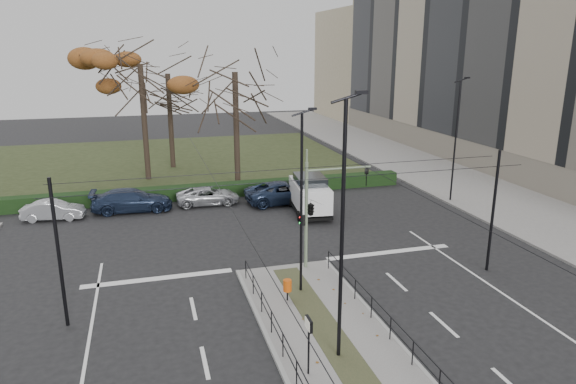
% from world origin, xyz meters
% --- Properties ---
extents(ground, '(140.00, 140.00, 0.00)m').
position_xyz_m(ground, '(0.00, 0.00, 0.00)').
color(ground, black).
rests_on(ground, ground).
extents(median_island, '(4.40, 15.00, 0.14)m').
position_xyz_m(median_island, '(0.00, -2.50, 0.07)').
color(median_island, slate).
rests_on(median_island, ground).
extents(sidewalk_east, '(8.00, 90.00, 0.14)m').
position_xyz_m(sidewalk_east, '(18.00, 22.00, 0.07)').
color(sidewalk_east, slate).
rests_on(sidewalk_east, ground).
extents(park, '(38.00, 26.00, 0.10)m').
position_xyz_m(park, '(-6.00, 32.00, 0.05)').
color(park, black).
rests_on(park, ground).
extents(hedge, '(38.00, 1.00, 1.00)m').
position_xyz_m(hedge, '(-6.00, 18.60, 0.50)').
color(hedge, black).
rests_on(hedge, ground).
extents(apartment_block, '(13.09, 52.10, 21.64)m').
position_xyz_m(apartment_block, '(27.97, 23.97, 10.39)').
color(apartment_block, tan).
rests_on(apartment_block, ground).
extents(median_railing, '(4.14, 13.24, 0.92)m').
position_xyz_m(median_railing, '(0.00, -2.60, 0.98)').
color(median_railing, black).
rests_on(median_railing, median_island).
extents(catenary, '(20.00, 34.00, 6.00)m').
position_xyz_m(catenary, '(0.00, 1.62, 3.42)').
color(catenary, black).
rests_on(catenary, ground).
extents(traffic_light, '(3.58, 2.05, 5.27)m').
position_xyz_m(traffic_light, '(1.35, 4.50, 3.21)').
color(traffic_light, slate).
rests_on(traffic_light, median_island).
extents(litter_bin, '(0.37, 0.37, 0.94)m').
position_xyz_m(litter_bin, '(-0.77, 1.38, 0.81)').
color(litter_bin, black).
rests_on(litter_bin, median_island).
extents(info_panel, '(0.12, 0.53, 2.04)m').
position_xyz_m(info_panel, '(-1.50, -3.77, 1.74)').
color(info_panel, black).
rests_on(info_panel, median_island).
extents(streetlamp_median_near, '(0.76, 0.16, 9.14)m').
position_xyz_m(streetlamp_median_near, '(-0.13, -3.04, 4.79)').
color(streetlamp_median_near, black).
rests_on(streetlamp_median_near, median_island).
extents(streetlamp_median_far, '(0.67, 0.14, 8.07)m').
position_xyz_m(streetlamp_median_far, '(0.07, 2.12, 4.24)').
color(streetlamp_median_far, black).
rests_on(streetlamp_median_far, median_island).
extents(streetlamp_sidewalk, '(0.71, 0.15, 8.55)m').
position_xyz_m(streetlamp_sidewalk, '(14.52, 12.81, 4.49)').
color(streetlamp_sidewalk, black).
rests_on(streetlamp_sidewalk, sidewalk_east).
extents(parked_car_second, '(3.89, 1.74, 1.24)m').
position_xyz_m(parked_car_second, '(-12.07, 16.21, 0.62)').
color(parked_car_second, '#ADAFB5').
rests_on(parked_car_second, ground).
extents(parked_car_third, '(5.33, 2.37, 1.52)m').
position_xyz_m(parked_car_third, '(-7.27, 16.69, 0.76)').
color(parked_car_third, '#1C2843').
rests_on(parked_car_third, ground).
extents(parked_car_fourth, '(4.42, 2.14, 1.21)m').
position_xyz_m(parked_car_fourth, '(-2.17, 16.88, 0.61)').
color(parked_car_fourth, '#ADAFB5').
rests_on(parked_car_fourth, ground).
extents(white_van, '(2.60, 5.01, 2.54)m').
position_xyz_m(white_van, '(4.06, 13.11, 1.32)').
color(white_van, white).
rests_on(white_van, ground).
extents(rust_tree, '(8.33, 8.33, 12.19)m').
position_xyz_m(rust_tree, '(-6.07, 25.17, 9.36)').
color(rust_tree, black).
rests_on(rust_tree, park).
extents(bare_tree_center, '(6.09, 6.09, 11.07)m').
position_xyz_m(bare_tree_center, '(-3.80, 29.24, 7.81)').
color(bare_tree_center, black).
rests_on(bare_tree_center, park).
extents(bare_tree_near, '(7.50, 7.50, 11.65)m').
position_xyz_m(bare_tree_near, '(0.60, 20.54, 8.23)').
color(bare_tree_near, black).
rests_on(bare_tree_near, park).
extents(parked_car_fifth, '(5.62, 2.90, 1.51)m').
position_xyz_m(parked_car_fifth, '(3.03, 15.82, 0.76)').
color(parked_car_fifth, '#1C2843').
rests_on(parked_car_fifth, ground).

